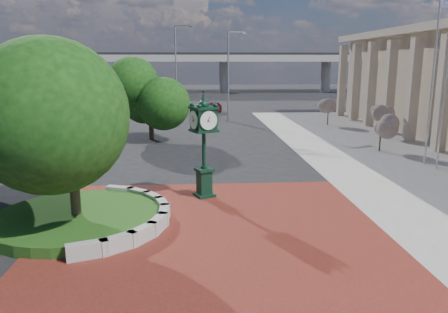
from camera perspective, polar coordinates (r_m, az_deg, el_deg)
ground at (r=16.62m, az=-1.53°, el=-8.40°), size 200.00×200.00×0.00m
plaza at (r=15.68m, az=-1.38°, el=-9.62°), size 12.00×12.00×0.04m
planter_wall at (r=16.66m, az=-10.96°, el=-7.60°), size 2.96×6.77×0.54m
grass_bed at (r=17.12m, az=-18.66°, el=-7.73°), size 6.10×6.10×0.40m
overpass at (r=85.55m, az=-3.58°, el=12.69°), size 90.00×12.00×7.50m
tree_planter at (r=16.30m, az=-19.50°, el=4.02°), size 5.20×5.20×6.33m
tree_street at (r=33.82m, az=-9.62°, el=7.64°), size 4.40×4.40×5.45m
post_clock at (r=18.84m, az=-2.65°, el=2.12°), size 1.22×1.22×4.64m
parked_car at (r=50.87m, az=-1.50°, el=6.39°), size 2.63×4.20×1.33m
flagpole_a at (r=26.38m, az=26.96°, el=8.72°), size 1.45×0.38×9.44m
flagpole_b at (r=27.32m, az=25.64°, el=9.61°), size 1.56×0.31×10.08m
street_lamp_near at (r=43.89m, az=0.82°, el=11.31°), size 1.90×0.79×8.77m
street_lamp_far at (r=54.34m, az=-6.08°, el=12.28°), size 2.26×0.64×10.15m
shrub_near at (r=30.62m, az=19.82°, el=3.52°), size 1.20×1.20×2.20m
shrub_mid at (r=36.76m, az=20.00°, el=4.85°), size 1.20×1.20×2.20m
shrub_far at (r=42.30m, az=13.47°, el=6.13°), size 1.20×1.20×2.20m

